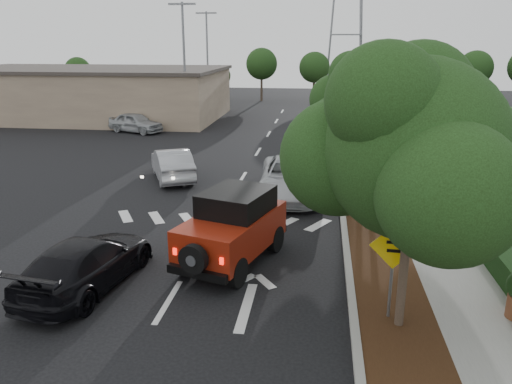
% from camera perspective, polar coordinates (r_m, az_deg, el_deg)
% --- Properties ---
extents(ground, '(120.00, 120.00, 0.00)m').
position_cam_1_polar(ground, '(13.10, -10.00, -12.23)').
color(ground, black).
rests_on(ground, ground).
extents(curb, '(0.20, 70.00, 0.15)m').
position_cam_1_polar(curb, '(23.73, 9.47, 1.39)').
color(curb, '#9E9B93').
rests_on(curb, ground).
extents(planting_strip, '(1.80, 70.00, 0.12)m').
position_cam_1_polar(planting_strip, '(23.79, 11.87, 1.26)').
color(planting_strip, black).
rests_on(planting_strip, ground).
extents(sidewalk, '(2.00, 70.00, 0.12)m').
position_cam_1_polar(sidewalk, '(24.02, 16.39, 1.07)').
color(sidewalk, gray).
rests_on(sidewalk, ground).
extents(hedge, '(0.80, 70.00, 0.80)m').
position_cam_1_polar(hedge, '(24.20, 19.73, 1.71)').
color(hedge, black).
rests_on(hedge, ground).
extents(commercial_building, '(22.00, 12.00, 4.00)m').
position_cam_1_polar(commercial_building, '(45.57, -18.45, 10.59)').
color(commercial_building, '#88725E').
rests_on(commercial_building, ground).
extents(transmission_tower, '(7.00, 4.00, 28.00)m').
position_cam_1_polar(transmission_tower, '(59.26, 9.87, 10.51)').
color(transmission_tower, slate).
rests_on(transmission_tower, ground).
extents(street_tree_near, '(3.80, 3.80, 5.92)m').
position_cam_1_polar(street_tree_near, '(12.30, 15.93, -14.75)').
color(street_tree_near, black).
rests_on(street_tree_near, ground).
extents(street_tree_mid, '(3.20, 3.20, 5.32)m').
position_cam_1_polar(street_tree_mid, '(18.59, 13.01, -3.45)').
color(street_tree_mid, black).
rests_on(street_tree_mid, ground).
extents(street_tree_far, '(3.40, 3.40, 5.62)m').
position_cam_1_polar(street_tree_far, '(24.77, 11.71, 1.74)').
color(street_tree_far, black).
rests_on(street_tree_far, ground).
extents(light_pole_a, '(2.00, 0.22, 9.00)m').
position_cam_1_polar(light_pole_a, '(38.77, -7.89, 7.34)').
color(light_pole_a, slate).
rests_on(light_pole_a, ground).
extents(light_pole_b, '(2.00, 0.22, 9.00)m').
position_cam_1_polar(light_pole_b, '(50.53, -5.42, 9.62)').
color(light_pole_b, slate).
rests_on(light_pole_b, ground).
extents(red_jeep, '(2.93, 4.40, 2.16)m').
position_cam_1_polar(red_jeep, '(14.76, -2.37, -3.87)').
color(red_jeep, black).
rests_on(red_jeep, ground).
extents(silver_suv_ahead, '(2.91, 5.81, 1.58)m').
position_cam_1_polar(silver_suv_ahead, '(21.12, 4.07, 1.66)').
color(silver_suv_ahead, '#B8BBC0').
rests_on(silver_suv_ahead, ground).
extents(black_suv_oncoming, '(2.55, 4.92, 1.36)m').
position_cam_1_polar(black_suv_oncoming, '(14.09, -18.80, -7.67)').
color(black_suv_oncoming, black).
rests_on(black_suv_oncoming, ground).
extents(silver_sedan_oncoming, '(3.27, 4.67, 1.46)m').
position_cam_1_polar(silver_sedan_oncoming, '(24.04, -9.57, 3.19)').
color(silver_sedan_oncoming, '#A8A9B0').
rests_on(silver_sedan_oncoming, ground).
extents(parked_suv, '(4.48, 3.10, 1.42)m').
position_cam_1_polar(parked_suv, '(37.18, -13.61, 7.73)').
color(parked_suv, '#A5A9AD').
rests_on(parked_suv, ground).
extents(speed_hump_sign, '(1.10, 0.11, 2.33)m').
position_cam_1_polar(speed_hump_sign, '(11.78, 15.39, -7.30)').
color(speed_hump_sign, slate).
rests_on(speed_hump_sign, ground).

